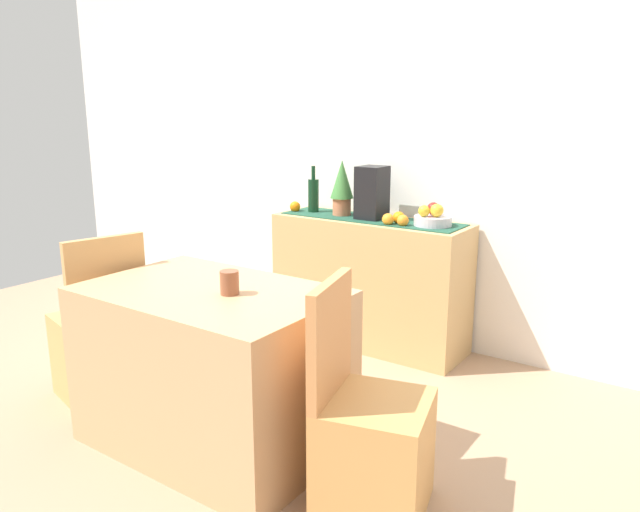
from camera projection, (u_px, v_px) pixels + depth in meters
ground_plane at (282, 396)px, 3.29m from camera, size 6.40×6.40×0.02m
room_wall_rear at (392, 134)px, 3.91m from camera, size 6.40×0.06×2.70m
sideboard_console at (369, 282)px, 3.93m from camera, size 1.27×0.42×0.83m
table_runner at (370, 219)px, 3.83m from camera, size 1.19×0.32×0.01m
fruit_bowl at (433, 221)px, 3.58m from camera, size 0.22×0.22×0.06m
apple_upper at (433, 209)px, 3.61m from camera, size 0.08×0.08×0.08m
apple_rear at (437, 210)px, 3.54m from camera, size 0.08×0.08×0.08m
apple_left at (424, 211)px, 3.55m from camera, size 0.07×0.07×0.07m
wine_bottle at (313, 195)px, 4.05m from camera, size 0.07×0.07×0.31m
coffee_maker at (372, 193)px, 3.78m from camera, size 0.16×0.18×0.33m
potted_plant at (342, 186)px, 3.90m from camera, size 0.15×0.15×0.36m
orange_loose_near_bowl at (399, 218)px, 3.67m from camera, size 0.07×0.07×0.07m
orange_loose_end at (295, 207)px, 4.09m from camera, size 0.07×0.07×0.07m
orange_loose_far at (403, 221)px, 3.59m from camera, size 0.07×0.07×0.07m
orange_loose_mid at (388, 219)px, 3.62m from camera, size 0.07×0.07×0.07m
dining_table at (213, 367)px, 2.74m from camera, size 1.13×0.74×0.74m
coffee_cup at (229, 283)px, 2.57m from camera, size 0.08×0.08×0.10m
chair_near_window at (101, 349)px, 3.22m from camera, size 0.49×0.49×0.90m
chair_by_corner at (370, 445)px, 2.30m from camera, size 0.49×0.49×0.90m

